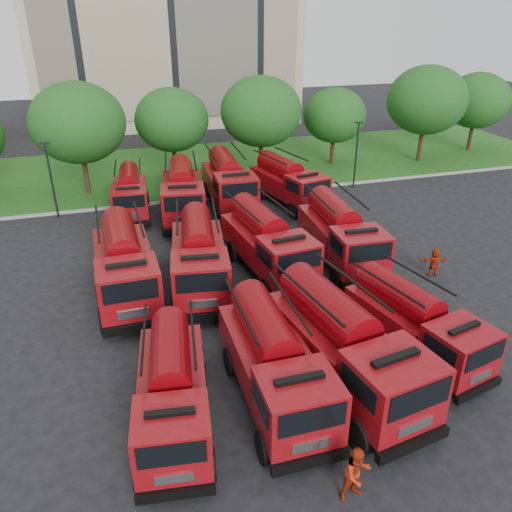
{
  "coord_description": "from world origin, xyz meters",
  "views": [
    {
      "loc": [
        -6.37,
        -16.62,
        12.68
      ],
      "look_at": [
        0.01,
        4.27,
        1.8
      ],
      "focal_mm": 35.0,
      "sensor_mm": 36.0,
      "label": 1
    }
  ],
  "objects": [
    {
      "name": "ground",
      "position": [
        0.0,
        0.0,
        0.0
      ],
      "size": [
        140.0,
        140.0,
        0.0
      ],
      "primitive_type": "plane",
      "color": "black",
      "rests_on": "ground"
    },
    {
      "name": "lawn",
      "position": [
        0.0,
        26.0,
        0.06
      ],
      "size": [
        70.0,
        16.0,
        0.12
      ],
      "primitive_type": "cube",
      "color": "#184913",
      "rests_on": "ground"
    },
    {
      "name": "curb",
      "position": [
        0.0,
        17.9,
        0.07
      ],
      "size": [
        70.0,
        0.3,
        0.14
      ],
      "primitive_type": "cube",
      "color": "gray",
      "rests_on": "ground"
    },
    {
      "name": "apartment_building",
      "position": [
        2.0,
        47.94,
        12.5
      ],
      "size": [
        30.0,
        14.18,
        25.0
      ],
      "color": "#BDA98D",
      "rests_on": "ground"
    },
    {
      "name": "tree_2",
      "position": [
        -8.0,
        21.5,
        5.35
      ],
      "size": [
        6.72,
        6.72,
        8.22
      ],
      "color": "#382314",
      "rests_on": "ground"
    },
    {
      "name": "tree_3",
      "position": [
        -1.0,
        24.0,
        4.68
      ],
      "size": [
        5.88,
        5.88,
        7.19
      ],
      "color": "#382314",
      "rests_on": "ground"
    },
    {
      "name": "tree_4",
      "position": [
        6.0,
        22.5,
        5.22
      ],
      "size": [
        6.55,
        6.55,
        8.01
      ],
      "color": "#382314",
      "rests_on": "ground"
    },
    {
      "name": "tree_5",
      "position": [
        13.0,
        23.5,
        4.35
      ],
      "size": [
        5.46,
        5.46,
        6.68
      ],
      "color": "#382314",
      "rests_on": "ground"
    },
    {
      "name": "tree_6",
      "position": [
        21.0,
        22.0,
        5.49
      ],
      "size": [
        6.89,
        6.89,
        8.42
      ],
      "color": "#382314",
      "rests_on": "ground"
    },
    {
      "name": "tree_7",
      "position": [
        28.0,
        24.0,
        4.82
      ],
      "size": [
        6.05,
        6.05,
        7.39
      ],
      "color": "#382314",
      "rests_on": "ground"
    },
    {
      "name": "lamp_post_0",
      "position": [
        -10.0,
        17.2,
        2.9
      ],
      "size": [
        0.6,
        0.25,
        5.11
      ],
      "color": "black",
      "rests_on": "ground"
    },
    {
      "name": "lamp_post_1",
      "position": [
        12.0,
        17.2,
        2.9
      ],
      "size": [
        0.6,
        0.25,
        5.11
      ],
      "color": "black",
      "rests_on": "ground"
    },
    {
      "name": "fire_truck_0",
      "position": [
        -5.31,
        -3.74,
        1.47
      ],
      "size": [
        3.08,
        6.67,
        2.93
      ],
      "rotation": [
        0.0,
        0.0,
        -0.14
      ],
      "color": "black",
      "rests_on": "ground"
    },
    {
      "name": "fire_truck_1",
      "position": [
        -1.71,
        -3.5,
        1.63
      ],
      "size": [
        2.67,
        7.12,
        3.23
      ],
      "rotation": [
        0.0,
        0.0,
        -0.01
      ],
      "color": "black",
      "rests_on": "ground"
    },
    {
      "name": "fire_truck_2",
      "position": [
        0.94,
        -3.56,
        1.78
      ],
      "size": [
        3.8,
        8.1,
        3.54
      ],
      "rotation": [
        0.0,
        0.0,
        0.15
      ],
      "color": "black",
      "rests_on": "ground"
    },
    {
      "name": "fire_truck_3",
      "position": [
        4.49,
        -2.68,
        1.48
      ],
      "size": [
        3.55,
        6.8,
        2.95
      ],
      "rotation": [
        0.0,
        0.0,
        0.21
      ],
      "color": "black",
      "rests_on": "ground"
    },
    {
      "name": "fire_truck_4",
      "position": [
        -6.21,
        5.31,
        1.75
      ],
      "size": [
        2.93,
        7.7,
        3.48
      ],
      "rotation": [
        0.0,
        0.0,
        0.02
      ],
      "color": "black",
      "rests_on": "ground"
    },
    {
      "name": "fire_truck_5",
      "position": [
        -2.66,
        5.14,
        1.71
      ],
      "size": [
        3.68,
        7.77,
        3.4
      ],
      "rotation": [
        0.0,
        0.0,
        -0.15
      ],
      "color": "black",
      "rests_on": "ground"
    },
    {
      "name": "fire_truck_6",
      "position": [
        1.08,
        5.82,
        1.7
      ],
      "size": [
        3.39,
        7.68,
        3.39
      ],
      "rotation": [
        0.0,
        0.0,
        0.11
      ],
      "color": "black",
      "rests_on": "ground"
    },
    {
      "name": "fire_truck_7",
      "position": [
        5.23,
        5.69,
        1.71
      ],
      "size": [
        3.09,
        7.59,
        3.39
      ],
      "rotation": [
        0.0,
        0.0,
        -0.06
      ],
      "color": "black",
      "rests_on": "ground"
    },
    {
      "name": "fire_truck_8",
      "position": [
        -5.17,
        16.45,
        1.49
      ],
      "size": [
        2.77,
        6.65,
        2.96
      ],
      "rotation": [
        0.0,
        0.0,
        -0.08
      ],
      "color": "black",
      "rests_on": "ground"
    },
    {
      "name": "fire_truck_9",
      "position": [
        -1.87,
        14.76,
        1.75
      ],
      "size": [
        3.66,
        7.95,
        3.48
      ],
      "rotation": [
        0.0,
        0.0,
        -0.14
      ],
      "color": "black",
      "rests_on": "ground"
    },
    {
      "name": "fire_truck_10",
      "position": [
        1.58,
        16.06,
        1.78
      ],
      "size": [
        3.17,
        7.91,
        3.54
      ],
      "rotation": [
        0.0,
        0.0,
        -0.05
      ],
      "color": "black",
      "rests_on": "ground"
    },
    {
      "name": "fire_truck_11",
      "position": [
        5.71,
        15.18,
        1.62
      ],
      "size": [
        3.91,
        7.42,
        3.22
      ],
      "rotation": [
        0.0,
        0.0,
        0.22
      ],
      "color": "black",
      "rests_on": "ground"
    },
    {
      "name": "firefighter_0",
      "position": [
        1.18,
        -6.8,
        0.0
      ],
      "size": [
        0.81,
        0.71,
        1.86
      ],
      "primitive_type": "imported",
      "rotation": [
        0.0,
        0.0,
        0.37
      ],
      "color": "#9D250C",
      "rests_on": "ground"
    },
    {
      "name": "firefighter_1",
      "position": [
        -0.78,
        -8.05,
        0.0
      ],
      "size": [
        0.96,
        0.62,
        1.83
      ],
      "primitive_type": "imported",
      "rotation": [
        0.0,
        0.0,
        0.15
      ],
      "color": "#9D250C",
      "rests_on": "ground"
    },
    {
      "name": "firefighter_2",
      "position": [
        6.3,
        -4.66,
        0.0
      ],
      "size": [
        0.7,
        1.01,
        1.58
      ],
      "primitive_type": "imported",
      "rotation": [
        0.0,
        0.0,
        1.38
      ],
      "color": "black",
      "rests_on": "ground"
    },
    {
      "name": "firefighter_3",
      "position": [
        4.14,
        -4.08,
        0.0
      ],
      "size": [
        1.1,
        1.07,
        1.57
      ],
      "primitive_type": "imported",
      "rotation": [
        0.0,
        0.0,
        3.89
      ],
      "color": "black",
      "rests_on": "ground"
    },
    {
      "name": "firefighter_4",
      "position": [
        -4.08,
        -0.7,
        0.0
      ],
      "size": [
        0.95,
        0.78,
        1.66
      ],
      "primitive_type": "imported",
      "rotation": [
        0.0,
        0.0,
        2.78
      ],
      "color": "black",
      "rests_on": "ground"
    },
    {
      "name": "firefighter_5",
      "position": [
        9.33,
        2.84,
        0.0
      ],
      "size": [
        1.54,
        0.96,
        1.54
      ],
      "primitive_type": "imported",
      "rotation": [
        0.0,
        0.0,
        2.88
      ],
      "color": "#9D250C",
      "rests_on": "ground"
    }
  ]
}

